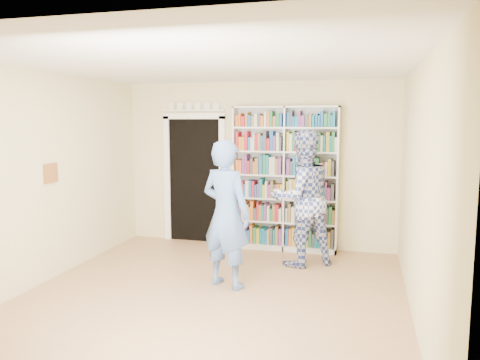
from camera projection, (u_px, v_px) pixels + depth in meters
name	position (u px, v px, depth m)	size (l,w,h in m)	color
floor	(210.00, 299.00, 5.48)	(5.00, 5.00, 0.00)	#A77851
ceiling	(208.00, 64.00, 5.13)	(5.00, 5.00, 0.00)	white
wall_back	(258.00, 165.00, 7.70)	(4.50, 4.50, 0.00)	beige
wall_left	(39.00, 179.00, 5.89)	(5.00, 5.00, 0.00)	beige
wall_right	(419.00, 193.00, 4.73)	(5.00, 5.00, 0.00)	beige
bookshelf	(285.00, 178.00, 7.45)	(1.67, 0.31, 2.30)	white
doorway	(195.00, 173.00, 7.99)	(1.10, 0.08, 2.43)	black
wall_art	(51.00, 173.00, 6.07)	(0.03, 0.25, 0.25)	maroon
man_blue	(226.00, 214.00, 5.80)	(0.67, 0.44, 1.85)	#5073B2
man_plaid	(302.00, 198.00, 6.68)	(0.95, 0.74, 1.95)	navy
paper_sheet	(311.00, 207.00, 6.45)	(0.19, 0.01, 0.26)	white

